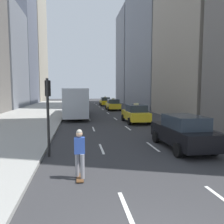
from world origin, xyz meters
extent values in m
cube|color=#9E9E99|center=(-7.00, 27.00, 0.07)|extent=(8.00, 66.00, 0.15)
cube|color=white|center=(-0.20, 2.00, 0.01)|extent=(0.12, 2.00, 0.01)
cube|color=white|center=(-0.20, 8.00, 0.01)|extent=(0.12, 2.00, 0.01)
cube|color=white|center=(-0.20, 14.00, 0.01)|extent=(0.12, 2.00, 0.01)
cube|color=white|center=(-0.20, 20.00, 0.01)|extent=(0.12, 2.00, 0.01)
cube|color=white|center=(-0.20, 26.00, 0.01)|extent=(0.12, 2.00, 0.01)
cube|color=white|center=(-0.20, 32.00, 0.01)|extent=(0.12, 2.00, 0.01)
cube|color=white|center=(-0.20, 38.00, 0.01)|extent=(0.12, 2.00, 0.01)
cube|color=white|center=(-0.20, 44.00, 0.01)|extent=(0.12, 2.00, 0.01)
cube|color=white|center=(-0.20, 50.00, 0.01)|extent=(0.12, 2.00, 0.01)
cube|color=white|center=(2.60, 8.00, 0.01)|extent=(0.12, 2.00, 0.01)
cube|color=white|center=(2.60, 14.00, 0.01)|extent=(0.12, 2.00, 0.01)
cube|color=white|center=(2.60, 20.00, 0.01)|extent=(0.12, 2.00, 0.01)
cube|color=white|center=(2.60, 26.00, 0.01)|extent=(0.12, 2.00, 0.01)
cube|color=white|center=(2.60, 32.00, 0.01)|extent=(0.12, 2.00, 0.01)
cube|color=white|center=(2.60, 38.00, 0.01)|extent=(0.12, 2.00, 0.01)
cube|color=white|center=(2.60, 44.00, 0.01)|extent=(0.12, 2.00, 0.01)
cube|color=white|center=(2.60, 50.00, 0.01)|extent=(0.12, 2.00, 0.01)
cube|color=white|center=(5.40, 8.00, 0.01)|extent=(0.12, 2.00, 0.01)
cube|color=white|center=(5.40, 14.00, 0.01)|extent=(0.12, 2.00, 0.01)
cube|color=white|center=(5.40, 20.00, 0.01)|extent=(0.12, 2.00, 0.01)
cube|color=white|center=(5.40, 26.00, 0.01)|extent=(0.12, 2.00, 0.01)
cube|color=white|center=(5.40, 32.00, 0.01)|extent=(0.12, 2.00, 0.01)
cube|color=white|center=(5.40, 38.00, 0.01)|extent=(0.12, 2.00, 0.01)
cube|color=white|center=(5.40, 44.00, 0.01)|extent=(0.12, 2.00, 0.01)
cube|color=white|center=(5.40, 50.00, 0.01)|extent=(0.12, 2.00, 0.01)
cube|color=gray|center=(-14.00, 37.38, 8.66)|extent=(6.00, 11.47, 17.31)
cube|color=slate|center=(-14.00, 49.08, 16.16)|extent=(6.00, 11.16, 32.33)
cube|color=#A89E89|center=(-14.00, 64.06, 16.43)|extent=(6.00, 16.91, 32.86)
cube|color=gray|center=(12.00, 20.79, 10.57)|extent=(6.00, 12.16, 21.14)
cube|color=gray|center=(12.00, 36.08, 17.61)|extent=(6.00, 17.62, 35.23)
cube|color=gray|center=(12.00, 51.15, 11.17)|extent=(6.00, 10.81, 22.33)
cube|color=yellow|center=(4.00, 16.93, 0.71)|extent=(1.80, 4.40, 0.76)
cube|color=#28333D|center=(4.00, 16.67, 1.41)|extent=(1.58, 2.29, 0.64)
cube|color=#F2E599|center=(4.00, 16.67, 1.80)|extent=(0.44, 0.20, 0.14)
cylinder|color=black|center=(3.10, 18.29, 0.33)|extent=(0.22, 0.66, 0.66)
cylinder|color=black|center=(4.90, 18.29, 0.33)|extent=(0.22, 0.66, 0.66)
cylinder|color=black|center=(3.10, 15.57, 0.33)|extent=(0.22, 0.66, 0.66)
cylinder|color=black|center=(4.90, 15.57, 0.33)|extent=(0.22, 0.66, 0.66)
cube|color=yellow|center=(4.00, 30.41, 0.71)|extent=(1.80, 4.40, 0.76)
cube|color=#28333D|center=(4.00, 30.15, 1.41)|extent=(1.58, 2.29, 0.64)
cube|color=#F2E599|center=(4.00, 30.15, 1.80)|extent=(0.44, 0.20, 0.14)
cylinder|color=black|center=(3.10, 31.78, 0.33)|extent=(0.22, 0.66, 0.66)
cylinder|color=black|center=(4.90, 31.78, 0.33)|extent=(0.22, 0.66, 0.66)
cylinder|color=black|center=(3.10, 29.05, 0.33)|extent=(0.22, 0.66, 0.66)
cylinder|color=black|center=(4.90, 29.05, 0.33)|extent=(0.22, 0.66, 0.66)
cube|color=yellow|center=(4.00, 40.32, 0.71)|extent=(1.80, 4.40, 0.76)
cube|color=#28333D|center=(4.00, 40.06, 1.41)|extent=(1.58, 2.29, 0.64)
cube|color=#F2E599|center=(4.00, 40.06, 1.80)|extent=(0.44, 0.20, 0.14)
cylinder|color=black|center=(3.10, 41.68, 0.33)|extent=(0.22, 0.66, 0.66)
cylinder|color=black|center=(4.90, 41.68, 0.33)|extent=(0.22, 0.66, 0.66)
cylinder|color=black|center=(3.10, 38.96, 0.33)|extent=(0.22, 0.66, 0.66)
cylinder|color=black|center=(4.90, 38.96, 0.33)|extent=(0.22, 0.66, 0.66)
cube|color=black|center=(4.00, 7.48, 0.74)|extent=(1.80, 4.63, 0.81)
cube|color=#28333D|center=(4.00, 7.20, 1.46)|extent=(1.58, 2.41, 0.64)
cylinder|color=black|center=(3.10, 8.91, 0.33)|extent=(0.22, 0.66, 0.66)
cylinder|color=black|center=(4.90, 8.91, 0.33)|extent=(0.22, 0.66, 0.66)
cylinder|color=black|center=(3.10, 6.04, 0.33)|extent=(0.22, 0.66, 0.66)
cylinder|color=black|center=(4.90, 6.04, 0.33)|extent=(0.22, 0.66, 0.66)
cube|color=#B7BCC1|center=(-1.60, 23.24, 1.80)|extent=(2.50, 11.60, 2.90)
cube|color=#28333D|center=(-1.60, 28.99, 2.15)|extent=(2.30, 0.12, 1.40)
cube|color=#28333D|center=(-2.81, 23.24, 2.15)|extent=(0.08, 9.86, 1.10)
cube|color=yellow|center=(-1.60, 28.99, 3.05)|extent=(1.50, 0.10, 0.36)
cylinder|color=black|center=(-2.85, 26.83, 0.50)|extent=(0.30, 1.00, 1.00)
cylinder|color=black|center=(-0.35, 26.83, 0.50)|extent=(0.30, 1.00, 1.00)
cylinder|color=black|center=(-2.85, 20.05, 0.50)|extent=(0.30, 1.00, 1.00)
cylinder|color=black|center=(-0.35, 20.05, 0.50)|extent=(0.30, 1.00, 1.00)
cube|color=brown|center=(-1.36, 4.22, 0.05)|extent=(0.24, 0.80, 0.03)
cylinder|color=black|center=(-1.36, 4.50, 0.03)|extent=(0.18, 0.05, 0.05)
cylinder|color=black|center=(-1.36, 3.94, 0.03)|extent=(0.18, 0.05, 0.05)
cylinder|color=gray|center=(-1.45, 4.34, 0.48)|extent=(0.14, 0.14, 0.84)
cylinder|color=gray|center=(-1.27, 4.10, 0.48)|extent=(0.14, 0.14, 0.84)
cube|color=#2D4CA5|center=(-1.36, 4.22, 1.19)|extent=(0.36, 0.22, 0.56)
sphere|color=tan|center=(-1.36, 4.22, 1.58)|extent=(0.22, 0.22, 0.22)
sphere|color=#B2AD9E|center=(-1.36, 4.22, 1.65)|extent=(0.20, 0.20, 0.20)
cylinder|color=black|center=(-2.75, 7.05, 1.80)|extent=(0.12, 0.12, 3.60)
cube|color=black|center=(-2.75, 7.23, 3.15)|extent=(0.24, 0.20, 0.72)
sphere|color=red|center=(-2.75, 7.34, 3.38)|extent=(0.14, 0.14, 0.14)
sphere|color=#4C3F14|center=(-2.75, 7.34, 3.15)|extent=(0.14, 0.14, 0.14)
sphere|color=#198C2D|center=(-2.75, 7.34, 2.92)|extent=(0.14, 0.14, 0.14)
camera|label=1|loc=(-1.39, -3.15, 3.05)|focal=35.00mm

